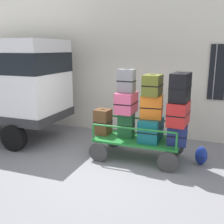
{
  "coord_description": "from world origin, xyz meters",
  "views": [
    {
      "loc": [
        1.97,
        -5.37,
        2.64
      ],
      "look_at": [
        -0.25,
        0.58,
        1.11
      ],
      "focal_mm": 42.71,
      "sensor_mm": 36.0,
      "label": 1
    }
  ],
  "objects_px": {
    "suitcase_left_bottom": "(103,122)",
    "suitcase_midright_bottom": "(177,134)",
    "luggage_cart": "(138,143)",
    "suitcase_center_middle": "(152,107)",
    "suitcase_center_bottom": "(151,129)",
    "backpack": "(201,156)",
    "suitcase_center_top": "(153,85)",
    "suitcase_midright_middle": "(179,113)",
    "suitcase_midright_top": "(180,87)",
    "suitcase_midleft_middle": "(126,103)",
    "suitcase_midleft_bottom": "(126,125)",
    "suitcase_midleft_top": "(126,81)"
  },
  "relations": [
    {
      "from": "suitcase_center_middle",
      "to": "suitcase_midright_top",
      "type": "height_order",
      "value": "suitcase_midright_top"
    },
    {
      "from": "suitcase_midleft_top",
      "to": "suitcase_center_bottom",
      "type": "bearing_deg",
      "value": 1.57
    },
    {
      "from": "suitcase_midleft_bottom",
      "to": "suitcase_midright_middle",
      "type": "xyz_separation_m",
      "value": [
        1.24,
        -0.06,
        0.41
      ]
    },
    {
      "from": "suitcase_center_middle",
      "to": "suitcase_center_top",
      "type": "relative_size",
      "value": 0.98
    },
    {
      "from": "suitcase_center_middle",
      "to": "luggage_cart",
      "type": "bearing_deg",
      "value": 178.89
    },
    {
      "from": "suitcase_midright_bottom",
      "to": "backpack",
      "type": "distance_m",
      "value": 0.77
    },
    {
      "from": "backpack",
      "to": "suitcase_midleft_bottom",
      "type": "bearing_deg",
      "value": -175.98
    },
    {
      "from": "suitcase_center_top",
      "to": "suitcase_midleft_bottom",
      "type": "bearing_deg",
      "value": 178.83
    },
    {
      "from": "suitcase_midright_bottom",
      "to": "suitcase_midright_middle",
      "type": "bearing_deg",
      "value": -90.0
    },
    {
      "from": "suitcase_center_middle",
      "to": "suitcase_midright_top",
      "type": "distance_m",
      "value": 0.79
    },
    {
      "from": "suitcase_center_bottom",
      "to": "suitcase_center_top",
      "type": "relative_size",
      "value": 1.42
    },
    {
      "from": "suitcase_center_top",
      "to": "suitcase_midright_middle",
      "type": "height_order",
      "value": "suitcase_center_top"
    },
    {
      "from": "suitcase_left_bottom",
      "to": "suitcase_center_middle",
      "type": "bearing_deg",
      "value": -1.93
    },
    {
      "from": "suitcase_center_middle",
      "to": "backpack",
      "type": "bearing_deg",
      "value": 8.08
    },
    {
      "from": "suitcase_center_bottom",
      "to": "suitcase_midright_bottom",
      "type": "relative_size",
      "value": 1.34
    },
    {
      "from": "suitcase_midright_bottom",
      "to": "suitcase_midright_middle",
      "type": "xyz_separation_m",
      "value": [
        -0.0,
        -0.04,
        0.49
      ]
    },
    {
      "from": "suitcase_center_top",
      "to": "backpack",
      "type": "height_order",
      "value": "suitcase_center_top"
    },
    {
      "from": "suitcase_center_top",
      "to": "suitcase_left_bottom",
      "type": "bearing_deg",
      "value": 179.34
    },
    {
      "from": "suitcase_left_bottom",
      "to": "suitcase_midright_bottom",
      "type": "height_order",
      "value": "suitcase_left_bottom"
    },
    {
      "from": "suitcase_left_bottom",
      "to": "suitcase_midleft_middle",
      "type": "xyz_separation_m",
      "value": [
        0.62,
        -0.02,
        0.54
      ]
    },
    {
      "from": "suitcase_center_bottom",
      "to": "backpack",
      "type": "distance_m",
      "value": 1.3
    },
    {
      "from": "backpack",
      "to": "suitcase_center_top",
      "type": "bearing_deg",
      "value": -173.25
    },
    {
      "from": "suitcase_midleft_bottom",
      "to": "suitcase_center_middle",
      "type": "height_order",
      "value": "suitcase_center_middle"
    },
    {
      "from": "suitcase_midleft_middle",
      "to": "suitcase_midright_top",
      "type": "distance_m",
      "value": 1.31
    },
    {
      "from": "backpack",
      "to": "suitcase_midright_top",
      "type": "bearing_deg",
      "value": -166.38
    },
    {
      "from": "suitcase_midright_top",
      "to": "suitcase_center_top",
      "type": "bearing_deg",
      "value": -179.5
    },
    {
      "from": "luggage_cart",
      "to": "suitcase_left_bottom",
      "type": "distance_m",
      "value": 1.02
    },
    {
      "from": "suitcase_midleft_middle",
      "to": "suitcase_midright_middle",
      "type": "height_order",
      "value": "suitcase_midleft_middle"
    },
    {
      "from": "suitcase_midright_bottom",
      "to": "suitcase_midleft_middle",
      "type": "bearing_deg",
      "value": 179.77
    },
    {
      "from": "suitcase_midleft_top",
      "to": "suitcase_midright_top",
      "type": "bearing_deg",
      "value": 1.18
    },
    {
      "from": "luggage_cart",
      "to": "suitcase_center_middle",
      "type": "bearing_deg",
      "value": -1.11
    },
    {
      "from": "suitcase_center_middle",
      "to": "backpack",
      "type": "relative_size",
      "value": 1.23
    },
    {
      "from": "suitcase_center_top",
      "to": "suitcase_midright_bottom",
      "type": "distance_m",
      "value": 1.25
    },
    {
      "from": "suitcase_left_bottom",
      "to": "suitcase_midright_bottom",
      "type": "relative_size",
      "value": 1.1
    },
    {
      "from": "suitcase_midright_top",
      "to": "suitcase_midright_middle",
      "type": "bearing_deg",
      "value": -90.0
    },
    {
      "from": "suitcase_midright_bottom",
      "to": "backpack",
      "type": "xyz_separation_m",
      "value": [
        0.55,
        0.15,
        -0.52
      ]
    },
    {
      "from": "luggage_cart",
      "to": "suitcase_midright_bottom",
      "type": "relative_size",
      "value": 3.62
    },
    {
      "from": "suitcase_left_bottom",
      "to": "suitcase_midright_bottom",
      "type": "xyz_separation_m",
      "value": [
        1.86,
        -0.02,
        -0.1
      ]
    },
    {
      "from": "suitcase_left_bottom",
      "to": "suitcase_center_top",
      "type": "xyz_separation_m",
      "value": [
        1.24,
        -0.01,
        0.99
      ]
    },
    {
      "from": "suitcase_center_top",
      "to": "suitcase_midright_middle",
      "type": "distance_m",
      "value": 0.86
    },
    {
      "from": "suitcase_midright_middle",
      "to": "suitcase_midright_top",
      "type": "xyz_separation_m",
      "value": [
        0.0,
        0.05,
        0.58
      ]
    },
    {
      "from": "suitcase_center_bottom",
      "to": "backpack",
      "type": "xyz_separation_m",
      "value": [
        1.17,
        0.14,
        -0.56
      ]
    },
    {
      "from": "suitcase_left_bottom",
      "to": "suitcase_midleft_top",
      "type": "xyz_separation_m",
      "value": [
        0.62,
        -0.03,
        1.06
      ]
    },
    {
      "from": "suitcase_left_bottom",
      "to": "suitcase_center_bottom",
      "type": "bearing_deg",
      "value": -0.8
    },
    {
      "from": "suitcase_midright_middle",
      "to": "suitcase_midright_top",
      "type": "height_order",
      "value": "suitcase_midright_top"
    },
    {
      "from": "suitcase_center_middle",
      "to": "suitcase_midright_middle",
      "type": "bearing_deg",
      "value": -1.87
    },
    {
      "from": "suitcase_midright_bottom",
      "to": "backpack",
      "type": "bearing_deg",
      "value": 15.18
    },
    {
      "from": "suitcase_left_bottom",
      "to": "luggage_cart",
      "type": "bearing_deg",
      "value": -2.21
    },
    {
      "from": "suitcase_midright_top",
      "to": "suitcase_midleft_bottom",
      "type": "bearing_deg",
      "value": 179.67
    },
    {
      "from": "suitcase_center_middle",
      "to": "suitcase_midright_middle",
      "type": "distance_m",
      "value": 0.63
    }
  ]
}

